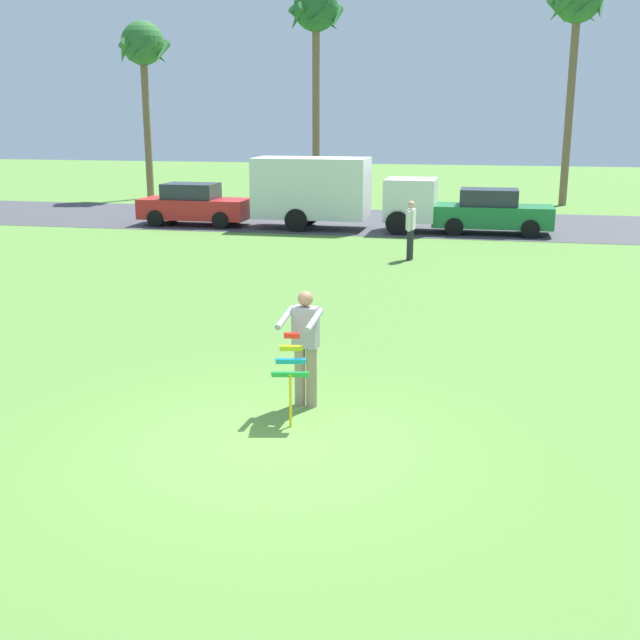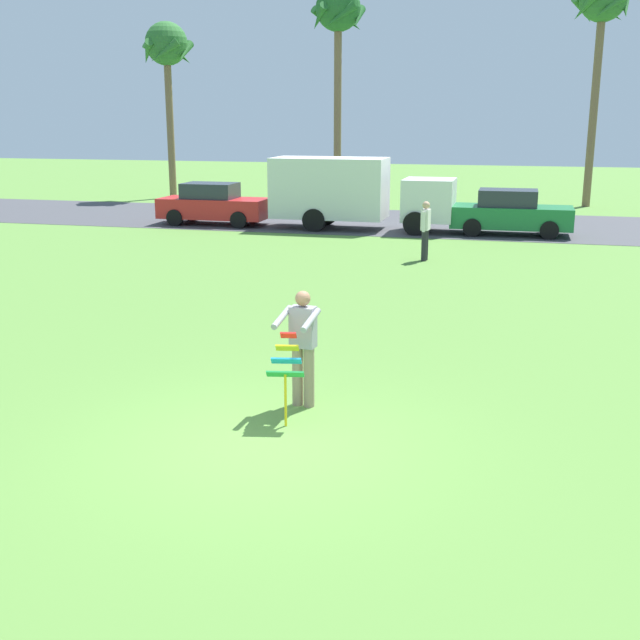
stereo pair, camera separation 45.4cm
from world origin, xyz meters
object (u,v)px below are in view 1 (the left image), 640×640
object	(u,v)px
parked_truck_white_box	(333,191)
palm_tree_left_near	(143,51)
kite_held	(291,365)
palm_tree_centre_far	(577,11)
person_kite_flyer	(305,344)
palm_tree_right_near	(316,19)
parked_car_green	(492,212)
parked_car_red	(194,205)
person_walker_near	(411,228)

from	to	relation	value
parked_truck_white_box	palm_tree_left_near	bearing A→B (deg)	140.98
kite_held	palm_tree_centre_far	distance (m)	30.65
person_kite_flyer	palm_tree_centre_far	xyz separation A→B (m)	(5.90, 28.39, 7.68)
kite_held	palm_tree_right_near	distance (m)	29.74
kite_held	palm_tree_left_near	xyz separation A→B (m)	(-14.44, 28.09, 6.34)
parked_car_green	parked_truck_white_box	bearing A→B (deg)	-180.00
parked_car_red	parked_truck_white_box	distance (m)	5.50
person_kite_flyer	palm_tree_centre_far	world-z (taller)	palm_tree_centre_far
palm_tree_left_near	parked_truck_white_box	bearing A→B (deg)	-39.02
palm_tree_left_near	palm_tree_centre_far	size ratio (longest dim) A/B	0.84
kite_held	person_walker_near	bearing A→B (deg)	88.49
parked_car_green	kite_held	bearing A→B (deg)	-98.03
parked_car_red	palm_tree_centre_far	xyz separation A→B (m)	(14.53, 10.13, 7.85)
kite_held	palm_tree_left_near	size ratio (longest dim) A/B	0.14
parked_car_green	palm_tree_centre_far	xyz separation A→B (m)	(3.29, 10.13, 7.85)
palm_tree_right_near	palm_tree_left_near	bearing A→B (deg)	-179.52
parked_car_green	palm_tree_centre_far	bearing A→B (deg)	72.01
person_kite_flyer	parked_car_red	distance (m)	20.20
person_kite_flyer	palm_tree_right_near	xyz separation A→B (m)	(-5.82, 27.52, 7.50)
parked_car_red	parked_truck_white_box	size ratio (longest dim) A/B	0.63
parked_truck_white_box	parked_car_red	bearing A→B (deg)	180.00
person_kite_flyer	palm_tree_left_near	xyz separation A→B (m)	(-14.49, 27.45, 6.23)
kite_held	parked_car_red	size ratio (longest dim) A/B	0.29
parked_car_green	palm_tree_centre_far	size ratio (longest dim) A/B	0.41
kite_held	palm_tree_right_near	world-z (taller)	palm_tree_right_near
palm_tree_centre_far	palm_tree_left_near	bearing A→B (deg)	-177.36
person_walker_near	parked_car_red	bearing A→B (deg)	146.79
parked_truck_white_box	parked_car_green	size ratio (longest dim) A/B	1.60
person_kite_flyer	parked_truck_white_box	size ratio (longest dim) A/B	0.26
parked_truck_white_box	person_walker_near	xyz separation A→B (m)	(3.45, -5.84, -0.48)
kite_held	parked_car_green	world-z (taller)	parked_car_green
palm_tree_right_near	parked_car_red	bearing A→B (deg)	-106.85
person_kite_flyer	kite_held	size ratio (longest dim) A/B	1.41
kite_held	person_walker_near	size ratio (longest dim) A/B	0.71
person_kite_flyer	parked_car_green	distance (m)	18.45
parked_car_green	person_walker_near	size ratio (longest dim) A/B	2.43
person_kite_flyer	parked_car_green	xyz separation A→B (m)	(2.61, 18.26, -0.18)
palm_tree_left_near	parked_car_red	bearing A→B (deg)	-57.43
parked_car_red	palm_tree_right_near	bearing A→B (deg)	73.15
palm_tree_centre_far	parked_car_red	bearing A→B (deg)	-145.12
parked_truck_white_box	parked_car_green	bearing A→B (deg)	0.00
parked_car_red	parked_car_green	size ratio (longest dim) A/B	1.00
parked_car_green	palm_tree_left_near	distance (m)	20.45
person_kite_flyer	kite_held	xyz separation A→B (m)	(-0.05, -0.65, -0.11)
kite_held	parked_car_red	distance (m)	20.76
parked_car_red	palm_tree_right_near	size ratio (longest dim) A/B	0.42
palm_tree_left_near	person_walker_near	bearing A→B (deg)	-45.46
parked_truck_white_box	person_kite_flyer	bearing A→B (deg)	-80.19
parked_truck_white_box	palm_tree_centre_far	bearing A→B (deg)	48.19
parked_car_green	palm_tree_left_near	bearing A→B (deg)	151.76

